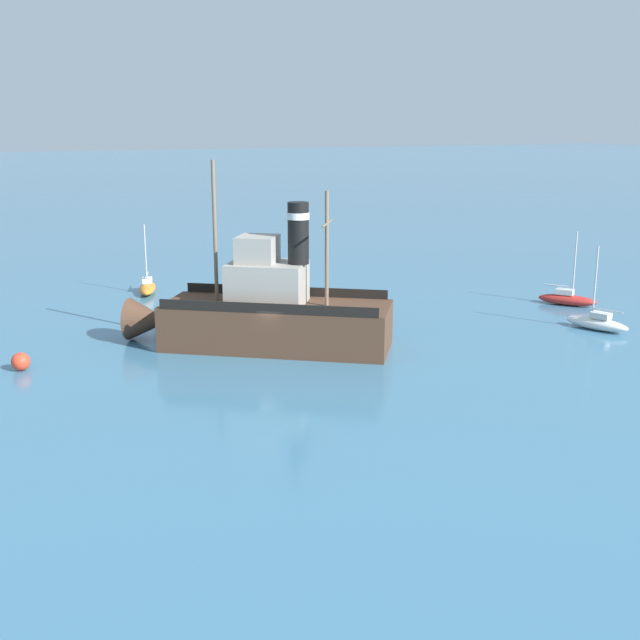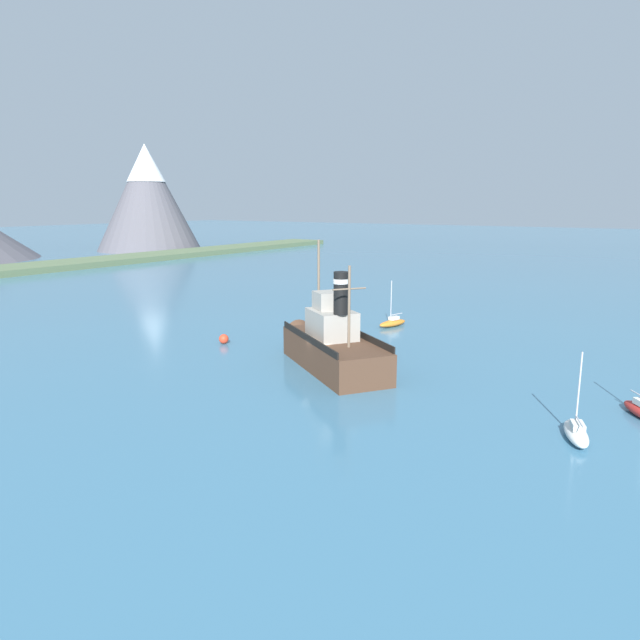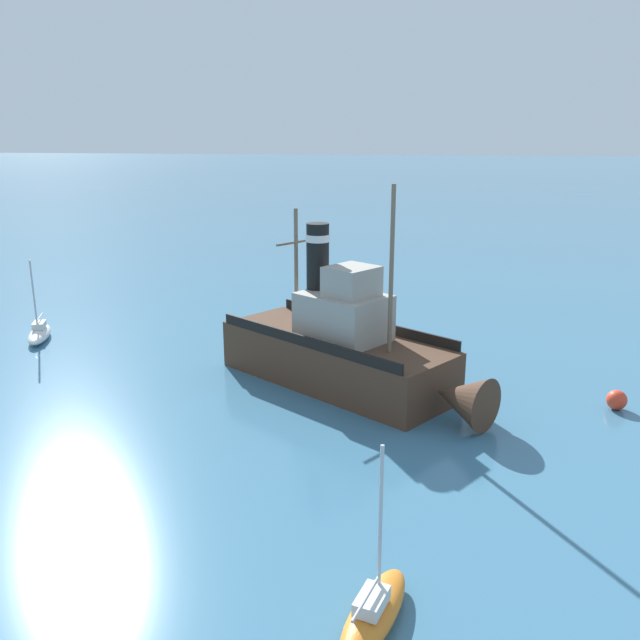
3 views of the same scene
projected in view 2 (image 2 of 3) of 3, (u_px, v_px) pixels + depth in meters
name	position (u px, v px, depth m)	size (l,w,h in m)	color
ground_plane	(322.00, 371.00, 44.12)	(600.00, 600.00, 0.00)	teal
old_tugboat	(331.00, 345.00, 44.95)	(11.05, 13.72, 9.90)	#4C3323
sailboat_white	(576.00, 432.00, 31.28)	(3.95, 2.34, 4.90)	white
sailboat_orange	(393.00, 322.00, 60.14)	(3.96, 2.11, 4.90)	orange
mooring_buoy	(224.00, 339.00, 52.74)	(0.90, 0.90, 0.90)	red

